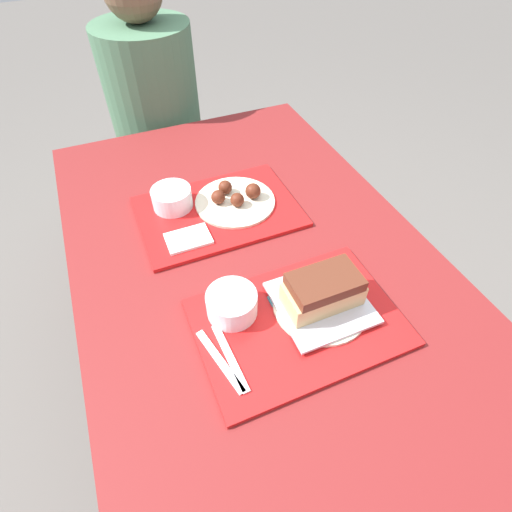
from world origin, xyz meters
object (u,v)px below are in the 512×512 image
bowl_coleslaw_far (172,197)px  bowl_coleslaw_near (232,303)px  wings_plate_far (235,198)px  person_seated_across (151,87)px  tray_far (218,212)px  brisket_sandwich_plate (322,295)px  tray_near (298,322)px

bowl_coleslaw_far → bowl_coleslaw_near: bearing=-86.3°
wings_plate_far → person_seated_across: size_ratio=0.31×
tray_far → brisket_sandwich_plate: 0.43m
bowl_coleslaw_near → person_seated_across: 1.12m
bowl_coleslaw_far → wings_plate_far: bearing=-16.9°
bowl_coleslaw_near → brisket_sandwich_plate: size_ratio=0.52×
tray_near → wings_plate_far: 0.45m
bowl_coleslaw_near → person_seated_across: person_seated_across is taller
tray_far → wings_plate_far: 0.06m
bowl_coleslaw_near → tray_far: bearing=76.0°
bowl_coleslaw_near → bowl_coleslaw_far: 0.42m
tray_near → tray_far: size_ratio=1.00×
tray_far → brisket_sandwich_plate: size_ratio=2.05×
tray_far → person_seated_across: person_seated_across is taller
brisket_sandwich_plate → bowl_coleslaw_far: bearing=114.6°
bowl_coleslaw_far → person_seated_across: bearing=81.9°
person_seated_across → brisket_sandwich_plate: bearing=-84.1°
bowl_coleslaw_near → wings_plate_far: bearing=68.2°
bowl_coleslaw_far → wings_plate_far: 0.18m
tray_far → wings_plate_far: size_ratio=1.93×
bowl_coleslaw_near → tray_near: bearing=-32.6°
brisket_sandwich_plate → person_seated_across: bearing=95.9°
tray_near → wings_plate_far: bearing=87.5°
tray_far → bowl_coleslaw_far: bowl_coleslaw_far is taller
bowl_coleslaw_near → bowl_coleslaw_far: same height
tray_far → person_seated_across: 0.77m
bowl_coleslaw_far → person_seated_across: person_seated_across is taller
bowl_coleslaw_near → brisket_sandwich_plate: brisket_sandwich_plate is taller
tray_near → bowl_coleslaw_near: (-0.13, 0.08, 0.04)m
brisket_sandwich_plate → bowl_coleslaw_far: brisket_sandwich_plate is taller
tray_near → bowl_coleslaw_near: size_ratio=3.95×
tray_far → bowl_coleslaw_far: bearing=149.5°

